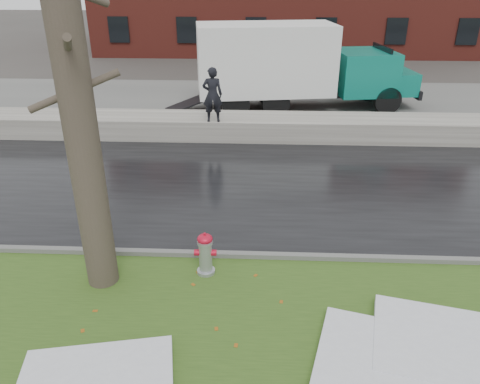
{
  "coord_description": "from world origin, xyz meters",
  "views": [
    {
      "loc": [
        0.24,
        -7.18,
        5.53
      ],
      "look_at": [
        -0.19,
        2.12,
        1.0
      ],
      "focal_mm": 35.0,
      "sensor_mm": 36.0,
      "label": 1
    }
  ],
  "objects_px": {
    "worker": "(212,95)",
    "box_truck": "(292,65)",
    "tree": "(75,96)",
    "fire_hydrant": "(205,252)"
  },
  "relations": [
    {
      "from": "fire_hydrant",
      "to": "box_truck",
      "type": "xyz_separation_m",
      "value": [
        2.24,
        11.91,
        1.32
      ]
    },
    {
      "from": "fire_hydrant",
      "to": "worker",
      "type": "xyz_separation_m",
      "value": [
        -0.6,
        7.68,
        1.14
      ]
    },
    {
      "from": "tree",
      "to": "worker",
      "type": "distance_m",
      "value": 8.36
    },
    {
      "from": "worker",
      "to": "tree",
      "type": "bearing_deg",
      "value": 75.03
    },
    {
      "from": "box_truck",
      "to": "tree",
      "type": "bearing_deg",
      "value": -117.7
    },
    {
      "from": "tree",
      "to": "box_truck",
      "type": "relative_size",
      "value": 0.68
    },
    {
      "from": "worker",
      "to": "box_truck",
      "type": "bearing_deg",
      "value": -129.16
    },
    {
      "from": "worker",
      "to": "fire_hydrant",
      "type": "bearing_deg",
      "value": 89.1
    },
    {
      "from": "fire_hydrant",
      "to": "worker",
      "type": "bearing_deg",
      "value": 92.95
    },
    {
      "from": "fire_hydrant",
      "to": "tree",
      "type": "height_order",
      "value": "tree"
    }
  ]
}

